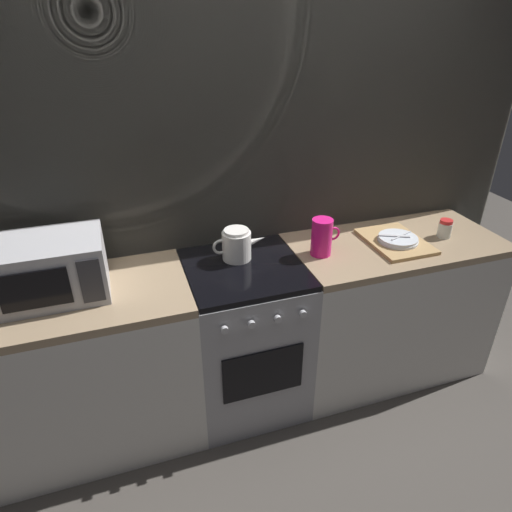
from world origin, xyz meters
name	(u,v)px	position (x,y,z in m)	size (l,w,h in m)	color
ground_plane	(246,395)	(0.00, 0.00, 0.00)	(8.00, 8.00, 0.00)	#47423D
back_wall	(226,189)	(0.00, 0.32, 1.20)	(3.60, 0.05, 2.40)	#B2AD9E
counter_left	(73,373)	(-0.90, 0.00, 0.45)	(1.20, 0.60, 0.90)	silver
stove_unit	(245,337)	(0.00, 0.00, 0.45)	(0.60, 0.63, 0.90)	#9E9EA3
counter_right	(386,307)	(0.90, 0.00, 0.45)	(1.20, 0.60, 0.90)	silver
microwave	(52,268)	(-0.88, 0.03, 1.04)	(0.46, 0.35, 0.27)	#B2B2B7
kettle	(237,245)	(-0.01, 0.09, 0.98)	(0.28, 0.15, 0.17)	white
pitcher	(322,237)	(0.43, 0.00, 1.00)	(0.16, 0.11, 0.20)	#E5197A
dish_pile	(396,240)	(0.88, -0.02, 0.92)	(0.30, 0.40, 0.06)	tan
spice_jar	(445,228)	(1.19, -0.03, 0.95)	(0.08, 0.08, 0.10)	silver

